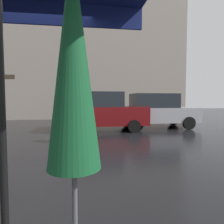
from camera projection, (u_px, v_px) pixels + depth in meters
The scene contains 6 objects.
folded_patio_umbrella_far at pixel (73, 72), 1.31m from camera, with size 0.43×0.43×2.59m.
parked_scooter at pixel (75, 128), 7.44m from camera, with size 1.43×0.32×1.23m.
parked_car_left at pixel (156, 110), 11.37m from camera, with size 4.32×2.07×1.90m.
parked_car_right at pixel (100, 111), 10.32m from camera, with size 4.53×1.97×1.96m.
street_signpost at pixel (1, 97), 8.10m from camera, with size 1.08×0.08×2.73m.
building_block at pixel (67, 20), 16.88m from camera, with size 19.93×2.51×16.27m, color gray.
Camera 1 is at (1.13, -2.68, 1.60)m, focal length 32.72 mm.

